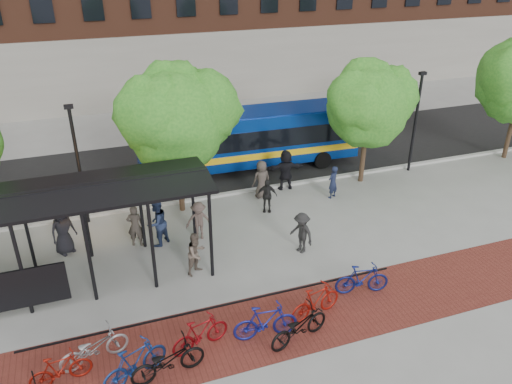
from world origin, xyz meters
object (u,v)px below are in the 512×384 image
object	(u,v)px
bike_2	(94,348)
pedestrian_2	(157,223)
bus_shelter	(44,207)
bike_3	(135,363)
bike_9	(316,302)
pedestrian_1	(135,226)
pedestrian_8	(196,253)
lamp_post_right	(416,120)
bus	(249,136)
pedestrian_4	(267,196)
pedestrian_5	(286,170)
tree_b	(177,112)
pedestrian_0	(63,230)
bike_4	(168,361)
bike_11	(362,279)
bike_1	(60,369)
bike_5	(200,334)
bike_7	(265,322)
pedestrian_3	(199,221)
tree_c	(370,101)
pedestrian_9	(301,233)
pedestrian_6	(262,179)
bike_8	(299,326)
pedestrian_7	(333,182)
lamp_post_left	(78,162)

from	to	relation	value
bike_2	pedestrian_2	distance (m)	6.19
bus_shelter	bike_3	distance (m)	6.12
bike_9	pedestrian_1	size ratio (longest dim) A/B	1.10
bus_shelter	pedestrian_8	size ratio (longest dim) A/B	6.60
lamp_post_right	bus	distance (m)	8.35
pedestrian_2	pedestrian_4	world-z (taller)	pedestrian_2
lamp_post_right	pedestrian_5	xyz separation A→B (m)	(-6.88, 0.15, -1.76)
tree_b	pedestrian_8	bearing A→B (deg)	-96.64
bike_2	pedestrian_8	xyz separation A→B (m)	(3.72, 3.22, 0.29)
pedestrian_0	bike_4	bearing A→B (deg)	-102.17
bike_2	bike_11	distance (m)	8.68
bike_1	bike_5	world-z (taller)	bike_5
bike_4	bus	bearing A→B (deg)	-35.80
bus_shelter	bike_7	distance (m)	8.00
bike_1	pedestrian_3	bearing A→B (deg)	-48.90
pedestrian_3	pedestrian_5	world-z (taller)	pedestrian_5
bike_2	tree_c	bearing A→B (deg)	-73.10
bike_9	pedestrian_9	distance (m)	3.71
bike_3	bike_9	size ratio (longest dim) A/B	1.04
pedestrian_8	bike_4	bearing A→B (deg)	-146.11
bike_9	pedestrian_2	xyz separation A→B (m)	(-3.97, 5.86, 0.41)
bike_5	pedestrian_4	world-z (taller)	pedestrian_4
pedestrian_8	bike_3	bearing A→B (deg)	-155.85
bike_1	pedestrian_1	xyz separation A→B (m)	(2.81, 6.27, 0.37)
pedestrian_2	pedestrian_3	xyz separation A→B (m)	(1.62, -0.10, -0.17)
pedestrian_5	pedestrian_6	size ratio (longest dim) A/B	1.10
tree_b	bike_8	xyz separation A→B (m)	(1.47, -9.22, -3.91)
bike_8	bike_11	bearing A→B (deg)	-81.33
lamp_post_right	pedestrian_0	size ratio (longest dim) A/B	2.58
bike_9	pedestrian_2	distance (m)	7.09
bike_1	pedestrian_2	distance (m)	7.06
bike_7	lamp_post_right	bearing A→B (deg)	-45.37
pedestrian_0	pedestrian_2	distance (m)	3.49
tree_c	pedestrian_7	xyz separation A→B (m)	(-2.27, -1.18, -3.27)
bike_5	bike_4	bearing A→B (deg)	108.80
bike_5	pedestrian_9	xyz separation A→B (m)	(4.84, 3.70, 0.28)
bus	bus_shelter	bearing A→B (deg)	-140.25
bike_5	tree_b	bearing A→B (deg)	-23.86
bus	pedestrian_5	xyz separation A→B (m)	(0.80, -2.98, -0.77)
pedestrian_2	pedestrian_5	world-z (taller)	pedestrian_5
pedestrian_4	pedestrian_7	bearing A→B (deg)	22.99
bike_11	pedestrian_8	size ratio (longest dim) A/B	1.15
lamp_post_left	pedestrian_7	xyz separation A→B (m)	(10.82, -1.43, -1.96)
tree_c	pedestrian_7	world-z (taller)	tree_c
pedestrian_2	pedestrian_6	world-z (taller)	pedestrian_2
pedestrian_8	bike_2	bearing A→B (deg)	-172.42
pedestrian_6	lamp_post_right	bearing A→B (deg)	172.83
pedestrian_4	pedestrian_6	size ratio (longest dim) A/B	0.86
bike_2	pedestrian_2	size ratio (longest dim) A/B	1.00
pedestrian_4	pedestrian_6	bearing A→B (deg)	98.31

